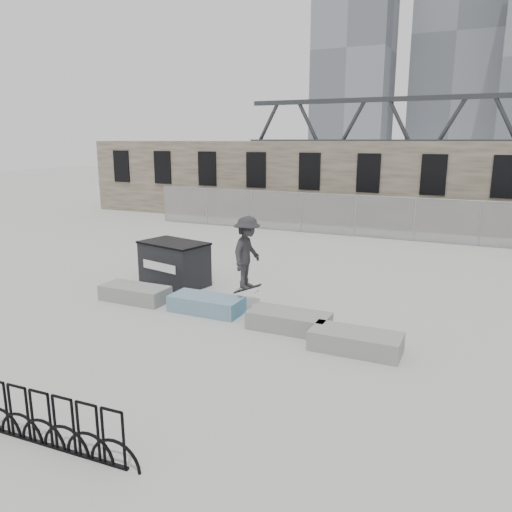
{
  "coord_description": "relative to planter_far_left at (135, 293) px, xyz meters",
  "views": [
    {
      "loc": [
        5.61,
        -11.13,
        4.6
      ],
      "look_at": [
        -0.27,
        1.65,
        1.3
      ],
      "focal_mm": 35.0,
      "sensor_mm": 36.0,
      "label": 1
    }
  ],
  "objects": [
    {
      "name": "skateboarder",
      "position": [
        3.33,
        0.64,
        1.38
      ],
      "size": [
        0.78,
        1.29,
        2.16
      ],
      "rotation": [
        0.0,
        0.0,
        1.59
      ],
      "color": "#262628",
      "rests_on": "ground"
    },
    {
      "name": "ground",
      "position": [
        3.41,
        -0.02,
        -0.24
      ],
      "size": [
        120.0,
        120.0,
        0.0
      ],
      "primitive_type": "plane",
      "color": "#A1A19C",
      "rests_on": "ground"
    },
    {
      "name": "planter_center_right",
      "position": [
        4.89,
        -0.24,
        0.0
      ],
      "size": [
        2.0,
        0.9,
        0.45
      ],
      "color": "gray",
      "rests_on": "ground"
    },
    {
      "name": "skyline_towers",
      "position": [
        2.4,
        93.8,
        20.55
      ],
      "size": [
        58.0,
        28.0,
        48.0
      ],
      "color": "slate",
      "rests_on": "ground"
    },
    {
      "name": "planter_offset",
      "position": [
        6.7,
        -0.83,
        0.0
      ],
      "size": [
        2.0,
        0.9,
        0.45
      ],
      "color": "gray",
      "rests_on": "ground"
    },
    {
      "name": "stone_wall",
      "position": [
        3.41,
        16.22,
        2.01
      ],
      "size": [
        36.0,
        2.58,
        4.5
      ],
      "color": "brown",
      "rests_on": "ground"
    },
    {
      "name": "chainlink_fence",
      "position": [
        3.41,
        12.48,
        0.79
      ],
      "size": [
        22.06,
        0.06,
        2.02
      ],
      "color": "gray",
      "rests_on": "ground"
    },
    {
      "name": "bike_rack",
      "position": [
        3.19,
        -6.32,
        0.19
      ],
      "size": [
        3.59,
        0.18,
        0.9
      ],
      "rotation": [
        0.0,
        0.0,
        0.04
      ],
      "color": "black",
      "rests_on": "ground"
    },
    {
      "name": "planter_center_left",
      "position": [
        2.39,
        0.02,
        0.0
      ],
      "size": [
        2.0,
        0.9,
        0.45
      ],
      "color": "teal",
      "rests_on": "ground"
    },
    {
      "name": "planter_far_left",
      "position": [
        0.0,
        0.0,
        0.0
      ],
      "size": [
        2.0,
        0.9,
        0.45
      ],
      "color": "gray",
      "rests_on": "ground"
    },
    {
      "name": "dumpster",
      "position": [
        0.13,
        1.88,
        0.47
      ],
      "size": [
        2.38,
        1.76,
        1.41
      ],
      "rotation": [
        0.0,
        0.0,
        -0.23
      ],
      "color": "black",
      "rests_on": "ground"
    }
  ]
}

